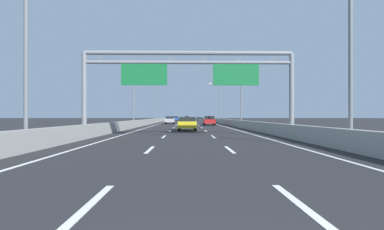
{
  "coord_description": "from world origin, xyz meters",
  "views": [
    {
      "loc": [
        -0.15,
        -2.02,
        1.53
      ],
      "look_at": [
        1.0,
        65.23,
        1.71
      ],
      "focal_mm": 30.19,
      "sensor_mm": 36.0,
      "label": 1
    }
  ],
  "objects_px": {
    "streetlamp_right_near": "(346,35)",
    "streetlamp_right_mid": "(240,89)",
    "streetlamp_left_far": "(156,100)",
    "streetlamp_right_far": "(218,100)",
    "streetlamp_left_near": "(31,34)",
    "silver_car": "(170,120)",
    "streetlamp_left_mid": "(135,89)",
    "blue_car": "(176,118)",
    "yellow_car": "(187,124)",
    "white_car": "(187,118)",
    "red_car": "(209,121)",
    "sign_gantry": "(189,72)"
  },
  "relations": [
    {
      "from": "streetlamp_left_near",
      "to": "streetlamp_right_far",
      "type": "distance_m",
      "value": 63.27
    },
    {
      "from": "sign_gantry",
      "to": "streetlamp_left_near",
      "type": "relative_size",
      "value": 1.66
    },
    {
      "from": "streetlamp_left_mid",
      "to": "silver_car",
      "type": "relative_size",
      "value": 2.21
    },
    {
      "from": "blue_car",
      "to": "streetlamp_right_near",
      "type": "bearing_deg",
      "value": -82.68
    },
    {
      "from": "streetlamp_left_far",
      "to": "yellow_car",
      "type": "height_order",
      "value": "streetlamp_left_far"
    },
    {
      "from": "streetlamp_right_mid",
      "to": "blue_car",
      "type": "relative_size",
      "value": 2.29
    },
    {
      "from": "streetlamp_right_near",
      "to": "silver_car",
      "type": "xyz_separation_m",
      "value": [
        -10.85,
        47.48,
        -4.66
      ]
    },
    {
      "from": "streetlamp_left_far",
      "to": "silver_car",
      "type": "bearing_deg",
      "value": -73.75
    },
    {
      "from": "streetlamp_right_near",
      "to": "streetlamp_right_mid",
      "type": "bearing_deg",
      "value": 90.0
    },
    {
      "from": "streetlamp_right_far",
      "to": "streetlamp_right_mid",
      "type": "bearing_deg",
      "value": -90.0
    },
    {
      "from": "white_car",
      "to": "red_car",
      "type": "relative_size",
      "value": 0.92
    },
    {
      "from": "streetlamp_left_near",
      "to": "streetlamp_right_far",
      "type": "bearing_deg",
      "value": 76.35
    },
    {
      "from": "silver_car",
      "to": "yellow_car",
      "type": "xyz_separation_m",
      "value": [
        3.3,
        -29.47,
        -0.01
      ]
    },
    {
      "from": "streetlamp_left_near",
      "to": "white_car",
      "type": "height_order",
      "value": "streetlamp_left_near"
    },
    {
      "from": "streetlamp_left_near",
      "to": "blue_car",
      "type": "distance_m",
      "value": 86.19
    },
    {
      "from": "streetlamp_right_mid",
      "to": "streetlamp_right_far",
      "type": "xyz_separation_m",
      "value": [
        0.0,
        30.74,
        0.0
      ]
    },
    {
      "from": "red_car",
      "to": "streetlamp_left_far",
      "type": "bearing_deg",
      "value": 114.61
    },
    {
      "from": "white_car",
      "to": "streetlamp_right_near",
      "type": "bearing_deg",
      "value": -86.14
    },
    {
      "from": "streetlamp_right_near",
      "to": "streetlamp_right_mid",
      "type": "distance_m",
      "value": 30.74
    },
    {
      "from": "sign_gantry",
      "to": "red_car",
      "type": "height_order",
      "value": "sign_gantry"
    },
    {
      "from": "sign_gantry",
      "to": "yellow_car",
      "type": "distance_m",
      "value": 10.2
    },
    {
      "from": "streetlamp_right_near",
      "to": "red_car",
      "type": "relative_size",
      "value": 2.05
    },
    {
      "from": "streetlamp_left_mid",
      "to": "silver_car",
      "type": "xyz_separation_m",
      "value": [
        4.08,
        16.74,
        -4.66
      ]
    },
    {
      "from": "yellow_car",
      "to": "streetlamp_right_mid",
      "type": "bearing_deg",
      "value": 59.34
    },
    {
      "from": "streetlamp_left_near",
      "to": "yellow_car",
      "type": "bearing_deg",
      "value": 67.71
    },
    {
      "from": "streetlamp_left_mid",
      "to": "streetlamp_right_far",
      "type": "distance_m",
      "value": 34.17
    },
    {
      "from": "streetlamp_left_far",
      "to": "silver_car",
      "type": "relative_size",
      "value": 2.21
    },
    {
      "from": "streetlamp_right_near",
      "to": "streetlamp_left_far",
      "type": "height_order",
      "value": "same"
    },
    {
      "from": "streetlamp_left_near",
      "to": "blue_car",
      "type": "bearing_deg",
      "value": 87.42
    },
    {
      "from": "streetlamp_left_near",
      "to": "streetlamp_right_near",
      "type": "distance_m",
      "value": 14.93
    },
    {
      "from": "streetlamp_right_near",
      "to": "yellow_car",
      "type": "xyz_separation_m",
      "value": [
        -7.55,
        18.01,
        -4.66
      ]
    },
    {
      "from": "streetlamp_right_far",
      "to": "silver_car",
      "type": "relative_size",
      "value": 2.21
    },
    {
      "from": "streetlamp_right_near",
      "to": "streetlamp_left_mid",
      "type": "bearing_deg",
      "value": 115.91
    },
    {
      "from": "streetlamp_right_mid",
      "to": "silver_car",
      "type": "distance_m",
      "value": 20.48
    },
    {
      "from": "streetlamp_left_far",
      "to": "streetlamp_right_far",
      "type": "relative_size",
      "value": 1.0
    },
    {
      "from": "white_car",
      "to": "streetlamp_left_mid",
      "type": "bearing_deg",
      "value": -95.26
    },
    {
      "from": "white_car",
      "to": "silver_car",
      "type": "relative_size",
      "value": 1.0
    },
    {
      "from": "silver_car",
      "to": "yellow_car",
      "type": "relative_size",
      "value": 0.92
    },
    {
      "from": "streetlamp_left_mid",
      "to": "streetlamp_right_mid",
      "type": "xyz_separation_m",
      "value": [
        14.93,
        0.0,
        0.0
      ]
    },
    {
      "from": "red_car",
      "to": "streetlamp_right_far",
      "type": "bearing_deg",
      "value": 80.76
    },
    {
      "from": "red_car",
      "to": "yellow_car",
      "type": "relative_size",
      "value": 0.99
    },
    {
      "from": "streetlamp_right_mid",
      "to": "white_car",
      "type": "height_order",
      "value": "streetlamp_right_mid"
    },
    {
      "from": "white_car",
      "to": "streetlamp_left_far",
      "type": "bearing_deg",
      "value": -98.45
    },
    {
      "from": "streetlamp_left_near",
      "to": "streetlamp_left_far",
      "type": "xyz_separation_m",
      "value": [
        0.0,
        61.48,
        0.0
      ]
    },
    {
      "from": "streetlamp_right_far",
      "to": "blue_car",
      "type": "distance_m",
      "value": 27.28
    },
    {
      "from": "sign_gantry",
      "to": "white_car",
      "type": "xyz_separation_m",
      "value": [
        -0.07,
        102.75,
        -4.03
      ]
    },
    {
      "from": "streetlamp_left_near",
      "to": "silver_car",
      "type": "relative_size",
      "value": 2.21
    },
    {
      "from": "red_car",
      "to": "yellow_car",
      "type": "xyz_separation_m",
      "value": [
        -3.63,
        -19.42,
        -0.03
      ]
    },
    {
      "from": "streetlamp_right_mid",
      "to": "white_car",
      "type": "bearing_deg",
      "value": 95.32
    },
    {
      "from": "streetlamp_right_near",
      "to": "streetlamp_right_mid",
      "type": "relative_size",
      "value": 1.0
    }
  ]
}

